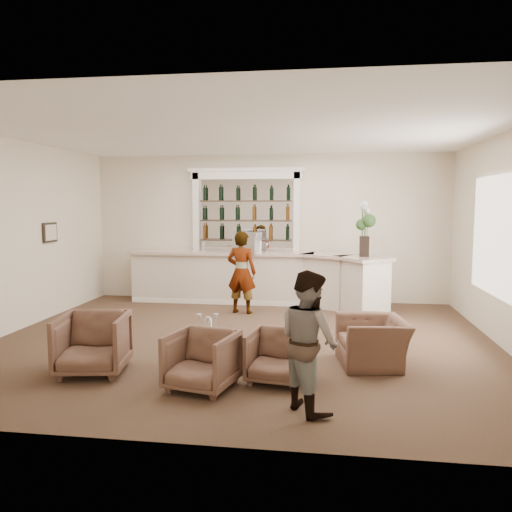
{
  "coord_description": "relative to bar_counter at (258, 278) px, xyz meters",
  "views": [
    {
      "loc": [
        1.31,
        -7.74,
        2.2
      ],
      "look_at": [
        0.09,
        0.9,
        1.28
      ],
      "focal_mm": 35.0,
      "sensor_mm": 36.0,
      "label": 1
    }
  ],
  "objects": [
    {
      "name": "armchair_far",
      "position": [
        2.12,
        -3.92,
        -0.25
      ],
      "size": [
        1.0,
        1.11,
        0.64
      ],
      "primitive_type": "imported",
      "rotation": [
        0.0,
        0.0,
        -1.42
      ],
      "color": "brown",
      "rests_on": "ground"
    },
    {
      "name": "guest",
      "position": [
        1.31,
        -5.54,
        0.18
      ],
      "size": [
        0.89,
        0.93,
        1.51
      ],
      "primitive_type": "imported",
      "rotation": [
        0.0,
        0.0,
        2.2
      ],
      "color": "gray",
      "rests_on": "ground"
    },
    {
      "name": "wine_glass_tbl_a",
      "position": [
        -0.22,
        -4.26,
        0.03
      ],
      "size": [
        0.07,
        0.07,
        0.21
      ],
      "primitive_type": null,
      "color": "white",
      "rests_on": "cocktail_table"
    },
    {
      "name": "back_bar_alcove",
      "position": [
        -0.34,
        0.41,
        1.46
      ],
      "size": [
        2.64,
        0.25,
        3.0
      ],
      "color": "white",
      "rests_on": "ground"
    },
    {
      "name": "room_shell",
      "position": [
        0.33,
        -2.29,
        1.77
      ],
      "size": [
        8.04,
        7.02,
        3.32
      ],
      "color": "beige",
      "rests_on": "ground"
    },
    {
      "name": "armchair_right",
      "position": [
        0.89,
        -4.75,
        -0.25
      ],
      "size": [
        0.79,
        0.8,
        0.64
      ],
      "primitive_type": "imported",
      "rotation": [
        0.0,
        0.0,
        -0.15
      ],
      "color": "brown",
      "rests_on": "ground"
    },
    {
      "name": "wine_glass_tbl_c",
      "position": [
        -0.06,
        -4.42,
        0.03
      ],
      "size": [
        0.07,
        0.07,
        0.21
      ],
      "primitive_type": null,
      "color": "white",
      "rests_on": "cocktail_table"
    },
    {
      "name": "sommelier",
      "position": [
        -0.2,
        -0.96,
        0.26
      ],
      "size": [
        0.67,
        0.51,
        1.66
      ],
      "primitive_type": "imported",
      "rotation": [
        0.0,
        0.0,
        2.95
      ],
      "color": "gray",
      "rests_on": "ground"
    },
    {
      "name": "flower_vase",
      "position": [
        2.23,
        -0.53,
        1.18
      ],
      "size": [
        0.29,
        0.29,
        1.09
      ],
      "color": "black",
      "rests_on": "bar_counter"
    },
    {
      "name": "cocktail_table",
      "position": [
        -0.1,
        -4.29,
        -0.32
      ],
      "size": [
        0.65,
        0.65,
        0.5
      ],
      "primitive_type": "cylinder",
      "color": "#452C1E",
      "rests_on": "ground"
    },
    {
      "name": "wine_glass_tbl_b",
      "position": [
        -0.0,
        -4.21,
        0.03
      ],
      "size": [
        0.07,
        0.07,
        0.21
      ],
      "primitive_type": null,
      "color": "white",
      "rests_on": "cocktail_table"
    },
    {
      "name": "ground",
      "position": [
        0.16,
        -3.0,
        -0.57
      ],
      "size": [
        8.0,
        8.0,
        0.0
      ],
      "primitive_type": "plane",
      "color": "brown",
      "rests_on": "ground"
    },
    {
      "name": "wine_glass_bar_left",
      "position": [
        -1.23,
        0.04,
        0.67
      ],
      "size": [
        0.07,
        0.07,
        0.21
      ],
      "primitive_type": null,
      "color": "white",
      "rests_on": "bar_counter"
    },
    {
      "name": "bar_counter",
      "position": [
        0.0,
        0.0,
        0.0
      ],
      "size": [
        5.72,
        1.8,
        1.14
      ],
      "color": "white",
      "rests_on": "ground"
    },
    {
      "name": "armchair_left",
      "position": [
        -1.51,
        -4.79,
        -0.18
      ],
      "size": [
        0.97,
        0.99,
        0.79
      ],
      "primitive_type": "imported",
      "rotation": [
        0.0,
        0.0,
        0.16
      ],
      "color": "brown",
      "rests_on": "ground"
    },
    {
      "name": "wine_glass_bar_right",
      "position": [
        0.19,
        0.07,
        0.67
      ],
      "size": [
        0.07,
        0.07,
        0.21
      ],
      "primitive_type": null,
      "color": "white",
      "rests_on": "bar_counter"
    },
    {
      "name": "napkin_holder",
      "position": [
        -0.12,
        -4.15,
        -0.01
      ],
      "size": [
        0.08,
        0.08,
        0.12
      ],
      "primitive_type": "cube",
      "color": "white",
      "rests_on": "cocktail_table"
    },
    {
      "name": "armchair_center",
      "position": [
        0.03,
        -5.13,
        -0.23
      ],
      "size": [
        0.9,
        0.92,
        0.69
      ],
      "primitive_type": "imported",
      "rotation": [
        0.0,
        0.0,
        -0.23
      ],
      "color": "brown",
      "rests_on": "ground"
    },
    {
      "name": "espresso_machine",
      "position": [
        -0.23,
        -0.08,
        0.79
      ],
      "size": [
        0.6,
        0.54,
        0.44
      ],
      "primitive_type": "cube",
      "rotation": [
        0.0,
        0.0,
        -0.26
      ],
      "color": "silver",
      "rests_on": "bar_counter"
    }
  ]
}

